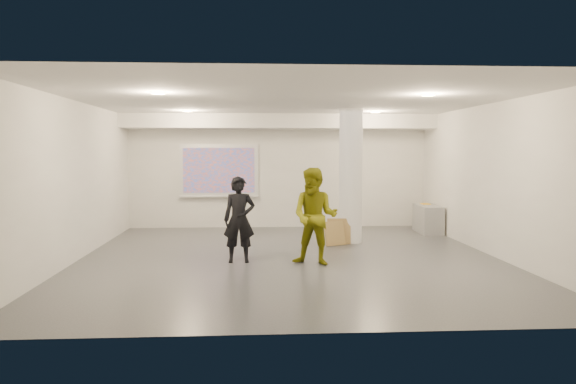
{
  "coord_description": "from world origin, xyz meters",
  "views": [
    {
      "loc": [
        -0.7,
        -10.66,
        2.05
      ],
      "look_at": [
        0.0,
        0.4,
        1.25
      ],
      "focal_mm": 35.0,
      "sensor_mm": 36.0,
      "label": 1
    }
  ],
  "objects": [
    {
      "name": "wall_right",
      "position": [
        4.0,
        0.0,
        1.5
      ],
      "size": [
        0.01,
        9.0,
        3.0
      ],
      "primitive_type": "cube",
      "color": "silver",
      "rests_on": "floor"
    },
    {
      "name": "postit_pad",
      "position": [
        3.72,
        3.39,
        0.71
      ],
      "size": [
        0.2,
        0.26,
        0.03
      ],
      "primitive_type": "cube",
      "rotation": [
        0.0,
        0.0,
        0.03
      ],
      "color": "yellow",
      "rests_on": "credenza"
    },
    {
      "name": "downlight_nw",
      "position": [
        -2.2,
        2.5,
        2.98
      ],
      "size": [
        0.22,
        0.22,
        0.02
      ],
      "primitive_type": "cylinder",
      "color": "#FFE195",
      "rests_on": "ceiling"
    },
    {
      "name": "credenza",
      "position": [
        3.72,
        3.16,
        0.35
      ],
      "size": [
        0.54,
        1.22,
        0.7
      ],
      "primitive_type": "cube",
      "rotation": [
        0.0,
        0.0,
        -0.04
      ],
      "color": "gray",
      "rests_on": "floor"
    },
    {
      "name": "wall_back",
      "position": [
        0.0,
        4.5,
        1.5
      ],
      "size": [
        8.0,
        0.01,
        3.0
      ],
      "primitive_type": "cube",
      "color": "silver",
      "rests_on": "floor"
    },
    {
      "name": "cardboard_front",
      "position": [
        1.21,
        1.57,
        0.29
      ],
      "size": [
        0.53,
        0.17,
        0.57
      ],
      "primitive_type": "cube",
      "rotation": [
        -0.14,
        0.0,
        -0.08
      ],
      "color": "olive",
      "rests_on": "floor"
    },
    {
      "name": "downlight_se",
      "position": [
        2.2,
        -1.5,
        2.98
      ],
      "size": [
        0.22,
        0.22,
        0.02
      ],
      "primitive_type": "cylinder",
      "color": "#FFE195",
      "rests_on": "ceiling"
    },
    {
      "name": "projection_screen",
      "position": [
        -1.6,
        4.45,
        1.53
      ],
      "size": [
        2.1,
        0.13,
        1.42
      ],
      "color": "silver",
      "rests_on": "wall_back"
    },
    {
      "name": "ceiling",
      "position": [
        0.0,
        0.0,
        3.0
      ],
      "size": [
        8.0,
        9.0,
        0.01
      ],
      "primitive_type": "cube",
      "color": "silver",
      "rests_on": "floor"
    },
    {
      "name": "downlight_sw",
      "position": [
        -2.2,
        -1.5,
        2.98
      ],
      "size": [
        0.22,
        0.22,
        0.02
      ],
      "primitive_type": "cylinder",
      "color": "#FFE195",
      "rests_on": "ceiling"
    },
    {
      "name": "floor",
      "position": [
        0.0,
        0.0,
        0.0
      ],
      "size": [
        8.0,
        9.0,
        0.01
      ],
      "primitive_type": "cube",
      "color": "#36393E",
      "rests_on": "ground"
    },
    {
      "name": "man",
      "position": [
        0.42,
        -0.66,
        0.88
      ],
      "size": [
        1.04,
        0.94,
        1.76
      ],
      "primitive_type": "imported",
      "rotation": [
        0.0,
        0.0,
        -0.38
      ],
      "color": "olive",
      "rests_on": "floor"
    },
    {
      "name": "soffit_band",
      "position": [
        0.0,
        3.95,
        2.82
      ],
      "size": [
        8.0,
        1.1,
        0.36
      ],
      "primitive_type": "cube",
      "color": "silver",
      "rests_on": "ceiling"
    },
    {
      "name": "cardboard_back",
      "position": [
        1.09,
        1.4,
        0.27
      ],
      "size": [
        0.51,
        0.35,
        0.53
      ],
      "primitive_type": "cube",
      "rotation": [
        -0.22,
        0.0,
        0.43
      ],
      "color": "olive",
      "rests_on": "floor"
    },
    {
      "name": "downlight_ne",
      "position": [
        2.2,
        2.5,
        2.98
      ],
      "size": [
        0.22,
        0.22,
        0.02
      ],
      "primitive_type": "cylinder",
      "color": "#FFE195",
      "rests_on": "ceiling"
    },
    {
      "name": "wall_front",
      "position": [
        0.0,
        -4.5,
        1.5
      ],
      "size": [
        8.0,
        0.01,
        3.0
      ],
      "primitive_type": "cube",
      "color": "silver",
      "rests_on": "floor"
    },
    {
      "name": "wall_left",
      "position": [
        -4.0,
        0.0,
        1.5
      ],
      "size": [
        0.01,
        9.0,
        3.0
      ],
      "primitive_type": "cube",
      "color": "silver",
      "rests_on": "floor"
    },
    {
      "name": "woman",
      "position": [
        -0.95,
        -0.33,
        0.8
      ],
      "size": [
        0.59,
        0.4,
        1.59
      ],
      "primitive_type": "imported",
      "rotation": [
        0.0,
        0.0,
        0.03
      ],
      "color": "black",
      "rests_on": "floor"
    },
    {
      "name": "column",
      "position": [
        1.5,
        1.8,
        1.5
      ],
      "size": [
        0.52,
        0.52,
        3.0
      ],
      "primitive_type": "cylinder",
      "color": "white",
      "rests_on": "floor"
    }
  ]
}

